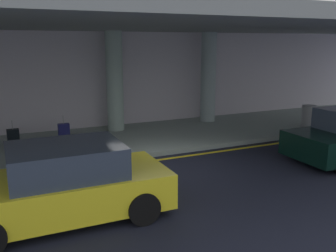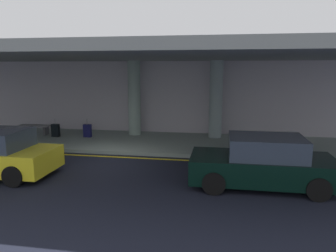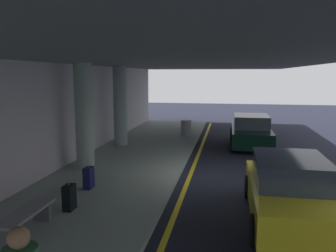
# 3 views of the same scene
# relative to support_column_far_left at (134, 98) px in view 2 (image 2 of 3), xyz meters

# --- Properties ---
(ground_plane) EXTENTS (60.00, 60.00, 0.00)m
(ground_plane) POSITION_rel_support_column_far_left_xyz_m (0.00, -4.38, -1.97)
(ground_plane) COLOR black
(sidewalk) EXTENTS (26.00, 4.20, 0.15)m
(sidewalk) POSITION_rel_support_column_far_left_xyz_m (0.00, -1.28, -1.90)
(sidewalk) COLOR gray
(sidewalk) RESTS_ON ground
(lane_stripe_yellow) EXTENTS (26.00, 0.14, 0.01)m
(lane_stripe_yellow) POSITION_rel_support_column_far_left_xyz_m (0.00, -3.70, -1.97)
(lane_stripe_yellow) COLOR yellow
(lane_stripe_yellow) RESTS_ON ground
(support_column_far_left) EXTENTS (0.62, 0.62, 3.65)m
(support_column_far_left) POSITION_rel_support_column_far_left_xyz_m (0.00, 0.00, 0.00)
(support_column_far_left) COLOR gray
(support_column_far_left) RESTS_ON sidewalk
(support_column_left_mid) EXTENTS (0.62, 0.62, 3.65)m
(support_column_left_mid) POSITION_rel_support_column_far_left_xyz_m (4.00, 0.00, 0.00)
(support_column_left_mid) COLOR gray
(support_column_left_mid) RESTS_ON sidewalk
(ceiling_overhang) EXTENTS (28.00, 13.20, 0.30)m
(ceiling_overhang) POSITION_rel_support_column_far_left_xyz_m (0.00, -1.78, 1.97)
(ceiling_overhang) COLOR slate
(ceiling_overhang) RESTS_ON support_column_far_left
(terminal_back_wall) EXTENTS (26.00, 0.30, 3.80)m
(terminal_back_wall) POSITION_rel_support_column_far_left_xyz_m (0.00, 0.97, -0.07)
(terminal_back_wall) COLOR #AFA9B3
(terminal_back_wall) RESTS_ON ground
(car_black) EXTENTS (4.10, 1.92, 1.50)m
(car_black) POSITION_rel_support_column_far_left_xyz_m (5.49, -6.01, -1.26)
(car_black) COLOR black
(car_black) RESTS_ON ground
(suitcase_upright_primary) EXTENTS (0.36, 0.22, 0.90)m
(suitcase_upright_primary) POSITION_rel_support_column_far_left_xyz_m (-2.09, -1.01, -1.51)
(suitcase_upright_primary) COLOR #131546
(suitcase_upright_primary) RESTS_ON sidewalk
(suitcase_upright_secondary) EXTENTS (0.36, 0.22, 0.90)m
(suitcase_upright_secondary) POSITION_rel_support_column_far_left_xyz_m (-3.66, -1.19, -1.51)
(suitcase_upright_secondary) COLOR black
(suitcase_upright_secondary) RESTS_ON sidewalk
(bench_metal) EXTENTS (1.60, 0.50, 0.48)m
(bench_metal) POSITION_rel_support_column_far_left_xyz_m (-4.98, -0.87, -1.47)
(bench_metal) COLOR slate
(bench_metal) RESTS_ON sidewalk
(trash_bin_steel) EXTENTS (0.56, 0.56, 0.85)m
(trash_bin_steel) POSITION_rel_support_column_far_left_xyz_m (6.98, -2.69, -1.40)
(trash_bin_steel) COLOR gray
(trash_bin_steel) RESTS_ON sidewalk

